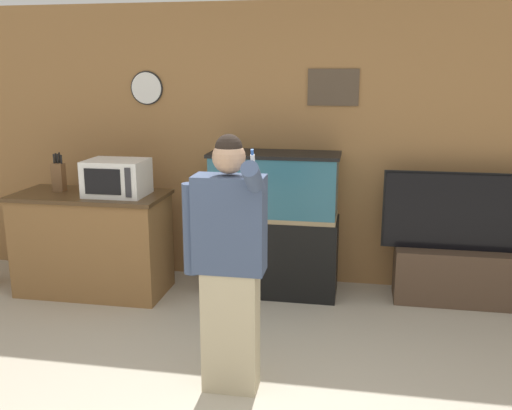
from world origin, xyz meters
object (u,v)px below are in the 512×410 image
at_px(counter_island, 93,243).
at_px(microwave, 117,178).
at_px(aquarium_on_stand, 274,224).
at_px(tv_on_stand, 470,264).
at_px(knife_block, 59,176).
at_px(person_standing, 229,262).

distance_m(counter_island, microwave, 0.68).
relative_size(counter_island, microwave, 2.63).
bearing_deg(microwave, aquarium_on_stand, 12.68).
xyz_separation_m(counter_island, aquarium_on_stand, (1.62, 0.28, 0.18)).
distance_m(counter_island, tv_on_stand, 3.36).
distance_m(counter_island, knife_block, 0.68).
xyz_separation_m(microwave, tv_on_stand, (3.07, 0.37, -0.73)).
bearing_deg(counter_island, person_standing, -41.13).
distance_m(knife_block, tv_on_stand, 3.74).
bearing_deg(person_standing, microwave, 133.86).
height_order(microwave, aquarium_on_stand, aquarium_on_stand).
distance_m(aquarium_on_stand, tv_on_stand, 1.75).
relative_size(knife_block, person_standing, 0.21).
bearing_deg(aquarium_on_stand, tv_on_stand, 2.14).
xyz_separation_m(counter_island, knife_block, (-0.32, 0.05, 0.59)).
bearing_deg(aquarium_on_stand, counter_island, -170.09).
xyz_separation_m(counter_island, microwave, (0.28, -0.02, 0.62)).
bearing_deg(aquarium_on_stand, knife_block, -173.20).
xyz_separation_m(knife_block, person_standing, (1.91, -1.44, -0.21)).
bearing_deg(person_standing, aquarium_on_stand, 88.98).
bearing_deg(microwave, counter_island, 175.92).
height_order(knife_block, tv_on_stand, knife_block).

